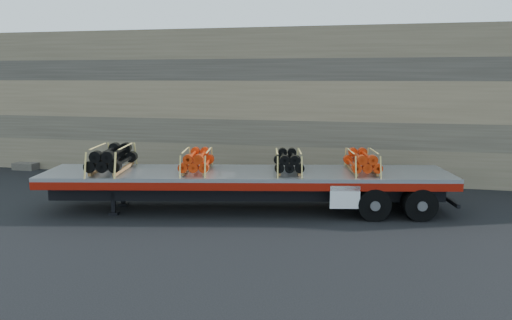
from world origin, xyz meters
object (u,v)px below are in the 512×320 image
(bundle_front, at_px, (112,159))
(bundle_midrear, at_px, (288,162))
(trailer, at_px, (246,191))
(bundle_rear, at_px, (362,162))
(bundle_midfront, at_px, (197,161))

(bundle_front, distance_m, bundle_midrear, 6.32)
(trailer, height_order, bundle_midrear, bundle_midrear)
(trailer, height_order, bundle_rear, bundle_rear)
(trailer, distance_m, bundle_front, 4.96)
(bundle_midrear, distance_m, bundle_rear, 2.62)
(bundle_midrear, height_order, bundle_rear, bundle_rear)
(bundle_front, bearing_deg, bundle_rear, 0.00)
(bundle_midfront, xyz_separation_m, bundle_midrear, (3.19, 0.67, -0.01))
(bundle_rear, bearing_deg, bundle_midfront, 180.00)
(bundle_midrear, bearing_deg, trailer, 180.00)
(bundle_midfront, distance_m, bundle_midrear, 3.26)
(bundle_rear, bearing_deg, bundle_front, 180.00)
(bundle_front, bearing_deg, bundle_midrear, 0.00)
(trailer, height_order, bundle_midfront, bundle_midfront)
(bundle_front, height_order, bundle_midfront, bundle_front)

